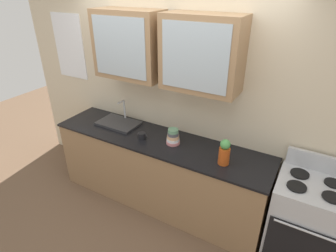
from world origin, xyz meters
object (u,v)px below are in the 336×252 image
stove_range (303,222)px  bowl_stack (173,137)px  vase (224,152)px  cup_near_sink (142,136)px  sink_faucet (119,123)px

stove_range → bowl_stack: 1.55m
stove_range → vase: bearing=-174.5°
stove_range → cup_near_sink: 1.89m
sink_faucet → bowl_stack: bearing=-5.0°
sink_faucet → bowl_stack: size_ratio=2.88×
sink_faucet → cup_near_sink: sink_faucet is taller
sink_faucet → cup_near_sink: (0.47, -0.16, 0.02)m
sink_faucet → bowl_stack: sink_faucet is taller
stove_range → bowl_stack: bowl_stack is taller
sink_faucet → cup_near_sink: bearing=-18.9°
stove_range → cup_near_sink: stove_range is taller
vase → cup_near_sink: vase is taller
stove_range → bowl_stack: bearing=179.7°
vase → sink_faucet: bearing=173.7°
bowl_stack → cup_near_sink: bowl_stack is taller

